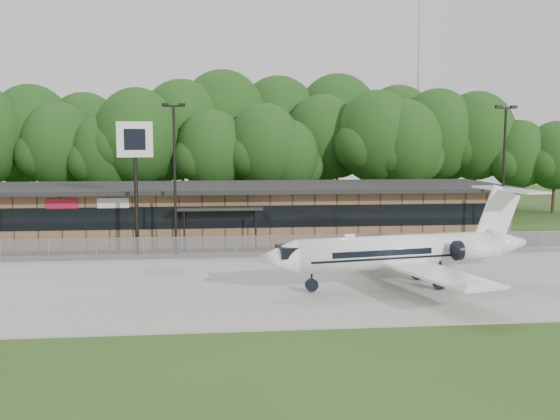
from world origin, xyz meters
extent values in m
plane|color=#2F4418|center=(0.00, 0.00, 0.00)|extent=(160.00, 160.00, 0.00)
cube|color=#9E9B93|center=(0.00, 8.00, 0.04)|extent=(64.00, 18.00, 0.08)
cube|color=#383835|center=(0.00, 19.50, 0.03)|extent=(50.00, 9.00, 0.06)
cube|color=brown|center=(0.00, 24.00, 2.00)|extent=(40.00, 10.00, 4.00)
cube|color=black|center=(0.00, 18.98, 2.30)|extent=(36.00, 0.08, 1.60)
cube|color=black|center=(0.00, 23.50, 4.15)|extent=(41.00, 11.50, 0.30)
cube|color=black|center=(-2.00, 18.40, 3.00)|extent=(6.00, 1.60, 0.20)
cube|color=#B11531|center=(-13.00, 18.95, 3.40)|extent=(2.20, 0.06, 0.70)
cube|color=silver|center=(-9.50, 18.95, 3.40)|extent=(2.20, 0.06, 0.70)
cube|color=gray|center=(0.00, 15.00, 0.75)|extent=(46.00, 0.03, 1.50)
cube|color=gray|center=(0.00, 15.00, 1.50)|extent=(46.00, 0.04, 0.04)
cylinder|color=gray|center=(22.00, 48.00, 12.50)|extent=(0.20, 0.20, 25.00)
cylinder|color=black|center=(-5.00, 16.50, 5.00)|extent=(0.18, 0.18, 10.00)
cube|color=black|center=(-5.00, 16.50, 10.05)|extent=(1.20, 0.12, 0.12)
cube|color=black|center=(-5.55, 16.50, 10.12)|extent=(0.45, 0.30, 0.22)
cube|color=black|center=(-4.45, 16.50, 10.12)|extent=(0.45, 0.30, 0.22)
cylinder|color=black|center=(18.00, 16.50, 5.00)|extent=(0.18, 0.18, 10.00)
cube|color=black|center=(18.00, 16.50, 10.05)|extent=(1.20, 0.12, 0.12)
cube|color=black|center=(17.45, 16.50, 10.12)|extent=(0.45, 0.30, 0.22)
cube|color=black|center=(18.55, 16.50, 10.12)|extent=(0.45, 0.30, 0.22)
cylinder|color=white|center=(7.07, 5.82, 1.87)|extent=(11.16, 3.66, 1.76)
cone|color=white|center=(0.56, 4.66, 1.87)|extent=(2.48, 2.12, 1.76)
cone|color=white|center=(13.69, 6.99, 2.04)|extent=(2.69, 2.16, 1.76)
cube|color=white|center=(8.25, 2.33, 1.38)|extent=(3.54, 6.93, 0.13)
cube|color=white|center=(6.98, 9.49, 1.38)|extent=(3.54, 6.93, 0.13)
cylinder|color=white|center=(11.21, 5.15, 2.04)|extent=(2.56, 1.40, 0.99)
cylinder|color=white|center=(10.73, 7.86, 2.04)|extent=(2.56, 1.40, 0.99)
cube|color=white|center=(13.14, 6.89, 3.64)|extent=(2.69, 0.62, 3.32)
cube|color=white|center=(13.79, 7.01, 5.01)|extent=(2.29, 5.24, 0.11)
cube|color=black|center=(1.32, 4.80, 2.18)|extent=(1.32, 1.49, 0.55)
cube|color=black|center=(9.02, 6.16, 0.39)|extent=(1.33, 2.76, 0.77)
cylinder|color=black|center=(2.51, 5.01, 0.39)|extent=(0.77, 0.77, 0.24)
cylinder|color=black|center=(-7.62, 16.80, 4.30)|extent=(0.29, 0.29, 8.61)
cube|color=silver|center=(-7.62, 16.80, 7.85)|extent=(2.38, 0.63, 2.37)
cube|color=black|center=(-7.60, 16.66, 7.85)|extent=(1.39, 0.26, 1.40)
camera|label=1|loc=(-2.29, -25.70, 7.75)|focal=40.00mm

